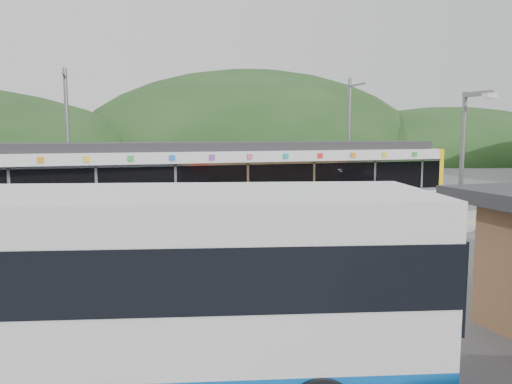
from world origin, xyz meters
name	(u,v)px	position (x,y,z in m)	size (l,w,h in m)	color
ground	(283,258)	(0.00, 0.00, 0.00)	(120.00, 120.00, 0.00)	#4C4C4F
hills	(365,221)	(6.19, 5.29, 0.00)	(146.00, 149.00, 26.00)	#1E3D19
platform	(253,235)	(0.00, 3.30, 0.15)	(26.00, 3.20, 0.30)	#9E9E99
yellow_line	(264,237)	(0.00, 2.00, 0.30)	(26.00, 0.10, 0.01)	yellow
train	(227,181)	(-0.34, 6.00, 2.06)	(20.44, 3.01, 3.74)	black
catenary_mast_west	(68,144)	(-7.00, 8.56, 3.65)	(0.18, 1.80, 7.00)	slate
catenary_mast_east	(349,143)	(7.00, 8.56, 3.65)	(0.18, 1.80, 7.00)	slate
bus	(30,305)	(-6.87, -7.29, 1.59)	(12.39, 5.58, 3.29)	#0B56B3
lamp_post	(464,172)	(3.42, -4.41, 3.15)	(0.37, 0.96, 5.24)	slate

